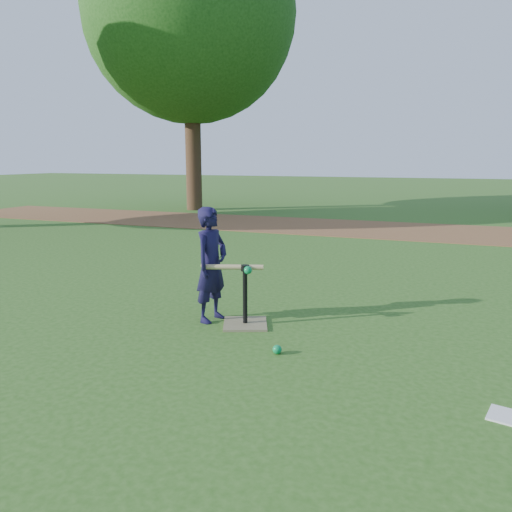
% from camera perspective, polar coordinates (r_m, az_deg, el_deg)
% --- Properties ---
extents(ground, '(80.00, 80.00, 0.00)m').
position_cam_1_polar(ground, '(4.92, -0.04, -8.39)').
color(ground, '#285116').
rests_on(ground, ground).
extents(dirt_strip, '(24.00, 3.00, 0.01)m').
position_cam_1_polar(dirt_strip, '(12.06, 12.98, 3.04)').
color(dirt_strip, brown).
rests_on(dirt_strip, ground).
extents(child, '(0.35, 0.47, 1.17)m').
position_cam_1_polar(child, '(5.06, -5.12, -0.98)').
color(child, black).
rests_on(child, ground).
extents(wiffle_ball_ground, '(0.08, 0.08, 0.08)m').
position_cam_1_polar(wiffle_ball_ground, '(4.33, 2.44, -10.62)').
color(wiffle_ball_ground, '#0B8141').
rests_on(wiffle_ball_ground, ground).
extents(batting_tee, '(0.56, 0.56, 0.61)m').
position_cam_1_polar(batting_tee, '(5.02, -1.25, -6.68)').
color(batting_tee, olive).
rests_on(batting_tee, ground).
extents(swing_action, '(0.62, 0.24, 0.08)m').
position_cam_1_polar(swing_action, '(4.91, -2.66, -1.33)').
color(swing_action, tan).
rests_on(swing_action, ground).
extents(tree_left, '(6.40, 6.40, 9.08)m').
position_cam_1_polar(tree_left, '(16.79, -7.55, 25.61)').
color(tree_left, '#382316').
rests_on(tree_left, ground).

